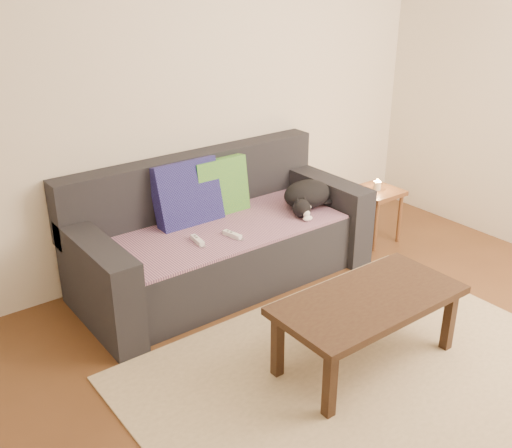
% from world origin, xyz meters
% --- Properties ---
extents(ground, '(4.50, 4.50, 0.00)m').
position_xyz_m(ground, '(0.00, 0.00, 0.00)').
color(ground, brown).
rests_on(ground, ground).
extents(back_wall, '(4.50, 0.04, 2.60)m').
position_xyz_m(back_wall, '(0.00, 2.00, 1.30)').
color(back_wall, beige).
rests_on(back_wall, ground).
extents(sofa, '(2.10, 0.94, 0.87)m').
position_xyz_m(sofa, '(0.00, 1.57, 0.31)').
color(sofa, '#232328').
rests_on(sofa, ground).
extents(throw_blanket, '(1.66, 0.74, 0.02)m').
position_xyz_m(throw_blanket, '(0.00, 1.48, 0.43)').
color(throw_blanket, '#472C53').
rests_on(throw_blanket, sofa).
extents(cushion_navy, '(0.49, 0.24, 0.50)m').
position_xyz_m(cushion_navy, '(-0.15, 1.74, 0.63)').
color(cushion_navy, '#17114A').
rests_on(cushion_navy, throw_blanket).
extents(cushion_green, '(0.42, 0.16, 0.43)m').
position_xyz_m(cushion_green, '(0.14, 1.74, 0.63)').
color(cushion_green, '#0D583C').
rests_on(cushion_green, throw_blanket).
extents(cat, '(0.47, 0.37, 0.20)m').
position_xyz_m(cat, '(0.69, 1.41, 0.54)').
color(cat, black).
rests_on(cat, throw_blanket).
extents(wii_remote_a, '(0.05, 0.15, 0.03)m').
position_xyz_m(wii_remote_a, '(-0.29, 1.39, 0.46)').
color(wii_remote_a, white).
rests_on(wii_remote_a, throw_blanket).
extents(wii_remote_b, '(0.07, 0.15, 0.03)m').
position_xyz_m(wii_remote_b, '(-0.06, 1.33, 0.46)').
color(wii_remote_b, white).
rests_on(wii_remote_b, throw_blanket).
extents(side_table, '(0.36, 0.36, 0.45)m').
position_xyz_m(side_table, '(1.38, 1.34, 0.37)').
color(side_table, brown).
rests_on(side_table, ground).
extents(candle, '(0.06, 0.06, 0.09)m').
position_xyz_m(candle, '(1.38, 1.34, 0.49)').
color(candle, beige).
rests_on(candle, side_table).
extents(rug, '(2.50, 1.80, 0.01)m').
position_xyz_m(rug, '(0.00, 0.15, 0.01)').
color(rug, tan).
rests_on(rug, ground).
extents(coffee_table, '(1.10, 0.55, 0.44)m').
position_xyz_m(coffee_table, '(0.10, 0.23, 0.38)').
color(coffee_table, '#302212').
rests_on(coffee_table, rug).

